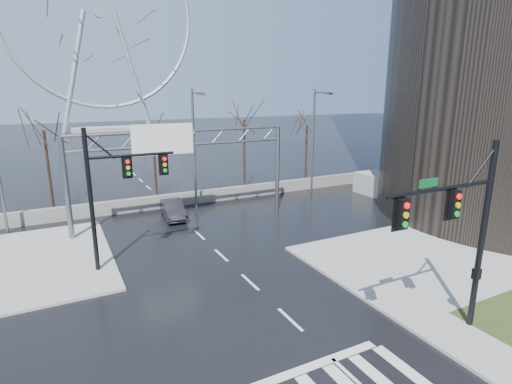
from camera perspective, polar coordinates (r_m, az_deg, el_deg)
ground at (r=18.58m, az=4.89°, el=-17.68°), size 260.00×260.00×0.00m
sidewalk_right_ext at (r=25.91m, az=21.77°, el=-8.92°), size 12.00×10.00×0.15m
sidewalk_far at (r=27.21m, az=-30.77°, el=-8.85°), size 10.00×12.00×0.15m
tower_podium at (r=44.03m, az=32.50°, el=0.41°), size 22.00×18.00×2.00m
barrier_wall at (r=35.59m, az=-12.37°, el=-1.21°), size 52.00×0.50×1.10m
signal_mast_near at (r=17.22m, az=27.49°, el=-4.08°), size 5.52×0.41×8.00m
signal_mast_far at (r=22.96m, az=-19.87°, el=0.85°), size 4.72×0.41×8.00m
sign_gantry at (r=29.77m, az=-10.99°, el=5.01°), size 16.36×0.40×7.60m
streetlight_mid at (r=33.40m, az=-8.69°, el=7.31°), size 0.50×2.55×10.00m
streetlight_right at (r=38.88m, az=8.48°, el=8.27°), size 0.50×2.55×10.00m
tree_left at (r=37.00m, az=-27.95°, el=6.62°), size 3.75×3.75×7.50m
tree_center at (r=39.02m, az=-14.47°, el=6.94°), size 3.25×3.25×6.50m
tree_right at (r=40.91m, az=-1.72°, el=9.17°), size 3.90×3.90×7.80m
tree_far_right at (r=45.40m, az=7.26°, el=8.54°), size 3.40×3.40×6.80m
ferris_wheel at (r=110.35m, az=-21.42°, el=21.80°), size 45.00×6.00×50.91m
car at (r=32.35m, az=-11.76°, el=-2.44°), size 1.91×4.41×1.41m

